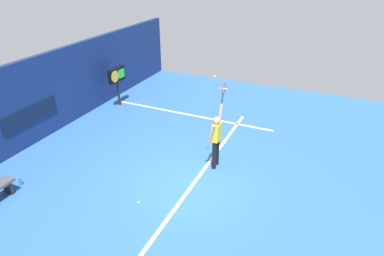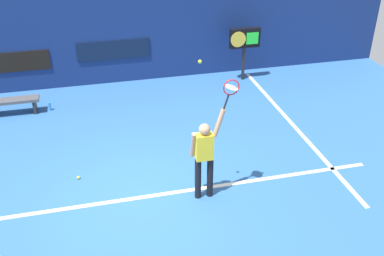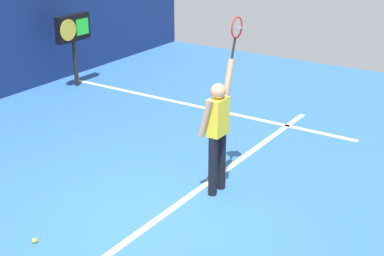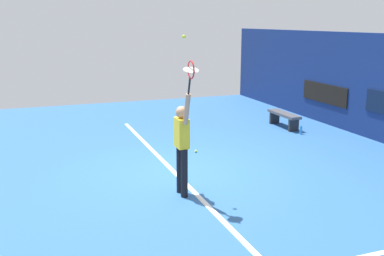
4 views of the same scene
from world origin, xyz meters
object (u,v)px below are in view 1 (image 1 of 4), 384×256
at_px(tennis_racket, 224,90).
at_px(scoreboard_clock, 117,76).
at_px(tennis_ball, 215,77).
at_px(water_bottle, 20,181).
at_px(spare_ball, 139,203).
at_px(tennis_player, 216,138).

height_order(tennis_racket, scoreboard_clock, tennis_racket).
distance_m(tennis_ball, scoreboard_clock, 6.33).
bearing_deg(water_bottle, spare_ball, -78.86).
relative_size(tennis_ball, spare_ball, 1.00).
relative_size(tennis_ball, scoreboard_clock, 0.04).
xyz_separation_m(tennis_racket, tennis_ball, (-0.56, 0.08, 0.55)).
relative_size(water_bottle, spare_ball, 3.53).
bearing_deg(tennis_ball, tennis_player, -39.79).
height_order(tennis_racket, spare_ball, tennis_racket).
bearing_deg(scoreboard_clock, tennis_player, -116.67).
relative_size(tennis_racket, scoreboard_clock, 0.37).
xyz_separation_m(tennis_player, tennis_ball, (-0.09, 0.07, 1.90)).
xyz_separation_m(tennis_player, scoreboard_clock, (2.76, 5.49, 0.29)).
height_order(tennis_player, tennis_ball, tennis_ball).
relative_size(scoreboard_clock, spare_ball, 24.58).
distance_m(tennis_ball, spare_ball, 3.92).
bearing_deg(tennis_player, tennis_ball, 140.21).
xyz_separation_m(water_bottle, spare_ball, (0.69, -3.50, -0.09)).
bearing_deg(tennis_racket, water_bottle, 127.79).
bearing_deg(scoreboard_clock, tennis_racket, -112.56).
distance_m(tennis_racket, spare_ball, 3.96).
bearing_deg(scoreboard_clock, water_bottle, -172.47).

